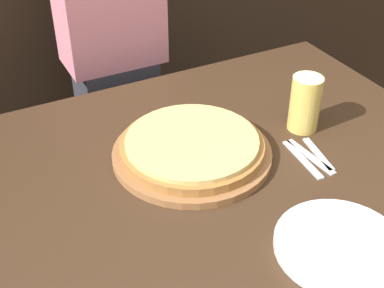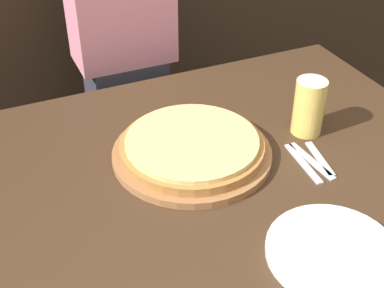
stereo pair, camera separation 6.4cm
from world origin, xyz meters
name	(u,v)px [view 2 (the right image)]	position (x,y,z in m)	size (l,w,h in m)	color
dining_table	(222,270)	(0.00, 0.00, 0.38)	(1.27, 1.03, 0.76)	#3D2819
pizza_on_board	(192,148)	(-0.06, 0.08, 0.79)	(0.41, 0.41, 0.06)	#99663D
beer_glass	(309,105)	(0.27, 0.06, 0.85)	(0.08, 0.08, 0.16)	#E5C65B
dinner_plate	(333,252)	(0.06, -0.35, 0.77)	(0.28, 0.28, 0.02)	white
fork	(303,163)	(0.18, -0.07, 0.76)	(0.03, 0.17, 0.00)	silver
dinner_knife	(312,161)	(0.21, -0.07, 0.76)	(0.03, 0.17, 0.00)	silver
spoon	(320,158)	(0.23, -0.07, 0.76)	(0.04, 0.15, 0.00)	silver
diner_person	(126,80)	(-0.03, 0.73, 0.66)	(0.33, 0.20, 1.33)	#33333D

